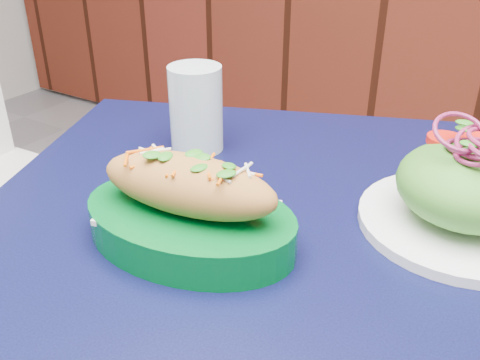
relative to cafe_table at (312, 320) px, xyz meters
The scene contains 4 objects.
cafe_table is the anchor object (origin of this frame).
banh_mi_basket 0.19m from the cafe_table, 158.25° to the right, with size 0.25×0.18×0.11m.
salad_plate 0.22m from the cafe_table, 50.66° to the left, with size 0.22×0.22×0.12m.
water_glass 0.33m from the cafe_table, 151.02° to the left, with size 0.07×0.07×0.12m, color silver.
Camera 1 is at (0.24, 0.98, 1.08)m, focal length 40.00 mm.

